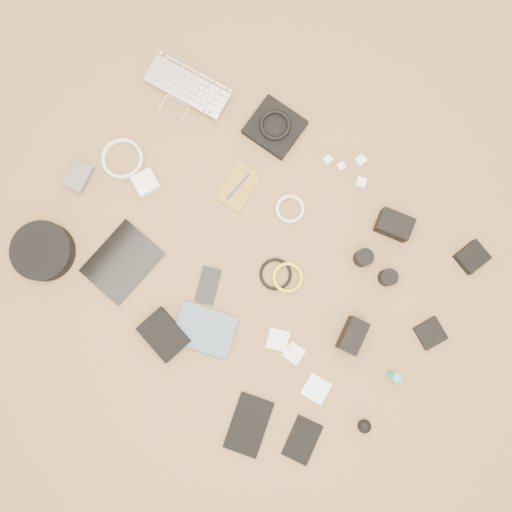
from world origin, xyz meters
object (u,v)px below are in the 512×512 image
Objects in this scene: laptop at (182,97)px; dslr_camera at (394,225)px; phone at (208,286)px; headphone_case at (43,251)px; tablet at (122,262)px; paperback at (198,351)px.

dslr_camera is at bearing -2.90° from laptop.
phone is at bearing -139.44° from dslr_camera.
phone is (-0.39, -0.58, -0.03)m from dslr_camera.
headphone_case is at bearing -153.07° from dslr_camera.
paperback reaches higher than tablet.
phone is at bearing 25.72° from tablet.
laptop is 1.28× the size of tablet.
dslr_camera is (0.90, 0.09, 0.02)m from laptop.
laptop is at bearing 170.33° from dslr_camera.
laptop is 0.65m from tablet.
tablet is at bearing 178.65° from phone.
laptop is 0.75m from headphone_case.
paperback is at bearing 5.66° from headphone_case.
laptop is at bearing 112.55° from tablet.
phone is (0.29, 0.12, -0.00)m from tablet.
laptop is 1.49× the size of headphone_case.
tablet is at bearing -149.73° from dslr_camera.
dslr_camera is 0.58× the size of paperback.
phone is (0.51, -0.48, -0.01)m from laptop.
paperback is (0.65, 0.06, -0.02)m from headphone_case.
headphone_case reaches higher than laptop.
tablet is at bearing 30.62° from headphone_case.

